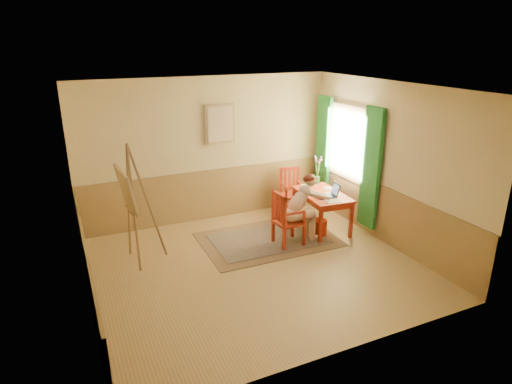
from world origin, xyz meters
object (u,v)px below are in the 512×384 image
table (322,198)px  chair_left (286,219)px  easel (129,194)px  laptop (329,194)px  chair_back (291,191)px  figure (302,206)px

table → chair_left: chair_left is taller
easel → chair_left: bearing=-10.3°
laptop → table: bearing=93.2°
chair_left → laptop: chair_left is taller
table → laptop: 0.25m
chair_back → figure: size_ratio=0.76×
table → easel: 3.50m
table → figure: 0.70m
chair_left → laptop: (0.95, 0.13, 0.28)m
chair_left → easel: 2.65m
laptop → chair_left: bearing=-172.4°
chair_back → laptop: bearing=-83.9°
chair_back → figure: 1.39m
chair_back → laptop: laptop is taller
table → easel: size_ratio=0.63×
table → chair_back: 0.98m
figure → laptop: bearing=9.7°
chair_back → laptop: size_ratio=2.25×
figure → easel: (-2.84, 0.44, 0.49)m
easel → figure: bearing=-8.9°
easel → laptop: bearing=-5.5°
chair_back → table: bearing=-83.3°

